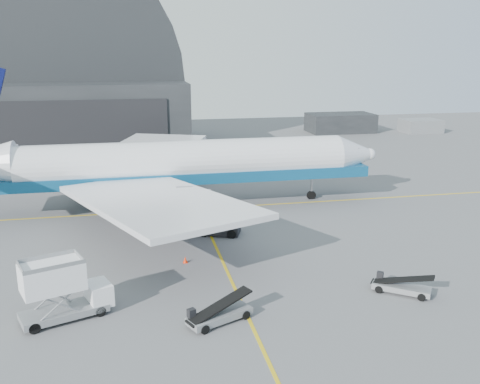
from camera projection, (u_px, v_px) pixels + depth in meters
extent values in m
plane|color=#565659|center=(231.00, 281.00, 41.69)|extent=(200.00, 200.00, 0.00)
cube|color=gold|center=(198.00, 209.00, 60.61)|extent=(80.00, 0.25, 0.02)
cube|color=gold|center=(236.00, 292.00, 39.79)|extent=(0.25, 40.00, 0.02)
cube|color=black|center=(46.00, 115.00, 97.33)|extent=(50.00, 28.00, 12.00)
cube|color=black|center=(34.00, 131.00, 84.25)|extent=(42.00, 0.40, 9.50)
cube|color=black|center=(340.00, 132.00, 117.25)|extent=(14.00, 8.00, 4.00)
cube|color=gray|center=(420.00, 132.00, 116.79)|extent=(8.00, 6.00, 2.80)
cylinder|color=white|center=(186.00, 162.00, 60.27)|extent=(36.22, 4.83, 4.83)
cone|color=white|center=(354.00, 155.00, 64.26)|extent=(4.43, 4.83, 4.83)
sphere|color=white|center=(370.00, 154.00, 64.65)|extent=(1.41, 1.41, 1.41)
cube|color=black|center=(345.00, 150.00, 63.86)|extent=(2.62, 2.21, 0.70)
cube|color=navy|center=(186.00, 175.00, 60.68)|extent=(42.26, 4.88, 1.21)
cube|color=white|center=(156.00, 201.00, 48.32)|extent=(18.55, 24.67, 1.47)
cube|color=white|center=(146.00, 152.00, 71.17)|extent=(18.55, 24.67, 1.47)
cylinder|color=gray|center=(185.00, 204.00, 53.14)|extent=(5.23, 2.72, 2.72)
cylinder|color=gray|center=(172.00, 170.00, 68.37)|extent=(5.23, 2.72, 2.72)
cylinder|color=#A5A5AA|center=(312.00, 188.00, 64.22)|extent=(0.28, 0.28, 2.82)
cylinder|color=black|center=(311.00, 195.00, 64.46)|extent=(1.11, 0.35, 1.11)
cylinder|color=black|center=(171.00, 210.00, 58.04)|extent=(1.31, 0.45, 1.31)
cylinder|color=black|center=(167.00, 195.00, 64.13)|extent=(1.31, 0.45, 1.31)
cube|color=gray|center=(64.00, 312.00, 35.73)|extent=(5.99, 4.05, 0.46)
cube|color=white|center=(99.00, 293.00, 36.79)|extent=(2.14, 2.52, 1.48)
cube|color=black|center=(108.00, 287.00, 37.09)|extent=(0.69, 1.67, 0.83)
cube|color=white|center=(52.00, 277.00, 34.76)|extent=(4.46, 3.55, 1.86)
cylinder|color=black|center=(100.00, 311.00, 36.08)|extent=(0.79, 0.52, 0.74)
cylinder|color=black|center=(91.00, 300.00, 37.67)|extent=(0.79, 0.52, 0.74)
cylinder|color=black|center=(34.00, 328.00, 33.87)|extent=(0.79, 0.52, 0.74)
cylinder|color=black|center=(28.00, 316.00, 35.46)|extent=(0.79, 0.52, 0.74)
cube|color=black|center=(219.00, 229.00, 52.20)|extent=(4.45, 3.42, 0.89)
cube|color=white|center=(225.00, 221.00, 51.90)|extent=(1.92, 2.15, 0.89)
cylinder|color=black|center=(232.00, 234.00, 51.09)|extent=(0.95, 0.64, 0.89)
cylinder|color=black|center=(235.00, 228.00, 52.97)|extent=(0.95, 0.64, 0.89)
cylinder|color=black|center=(204.00, 233.00, 51.50)|extent=(0.95, 0.64, 0.89)
cylinder|color=black|center=(208.00, 226.00, 53.38)|extent=(0.95, 0.64, 0.89)
cube|color=gray|center=(220.00, 316.00, 35.29)|extent=(4.68, 3.23, 0.46)
cube|color=black|center=(219.00, 306.00, 35.11)|extent=(4.73, 2.89, 1.29)
cube|color=black|center=(191.00, 313.00, 34.56)|extent=(0.63, 0.58, 0.61)
cylinder|color=black|center=(246.00, 315.00, 35.70)|extent=(0.66, 0.48, 0.61)
cylinder|color=black|center=(233.00, 307.00, 36.80)|extent=(0.66, 0.48, 0.61)
cylinder|color=black|center=(205.00, 329.00, 33.85)|extent=(0.66, 0.48, 0.61)
cylinder|color=black|center=(193.00, 321.00, 34.96)|extent=(0.66, 0.48, 0.61)
cube|color=gray|center=(402.00, 288.00, 39.48)|extent=(4.19, 3.62, 0.43)
cube|color=black|center=(402.00, 280.00, 39.31)|extent=(4.12, 3.41, 1.21)
cube|color=black|center=(380.00, 275.00, 40.51)|extent=(0.61, 0.59, 0.57)
cylinder|color=black|center=(422.00, 297.00, 38.32)|extent=(0.60, 0.53, 0.57)
cylinder|color=black|center=(424.00, 290.00, 39.48)|extent=(0.60, 0.53, 0.57)
cylinder|color=black|center=(379.00, 289.00, 39.56)|extent=(0.60, 0.53, 0.57)
cylinder|color=black|center=(382.00, 283.00, 40.72)|extent=(0.60, 0.53, 0.57)
cube|color=#F02C07|center=(185.00, 262.00, 45.26)|extent=(0.38, 0.38, 0.03)
cone|color=#F02C07|center=(185.00, 260.00, 45.19)|extent=(0.38, 0.38, 0.55)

